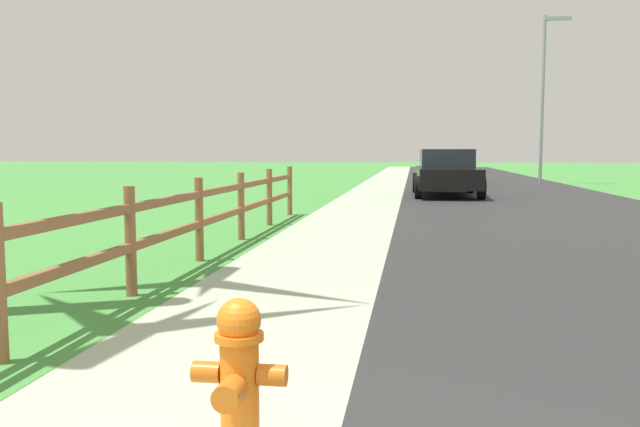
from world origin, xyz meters
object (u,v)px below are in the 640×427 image
(parked_suv_black, at_px, (446,173))
(parked_car_blue, at_px, (451,167))
(fire_hydrant, at_px, (239,376))
(street_lamp, at_px, (545,86))

(parked_suv_black, relative_size, parked_car_blue, 1.14)
(fire_hydrant, bearing_deg, parked_car_blue, 84.85)
(fire_hydrant, relative_size, street_lamp, 0.11)
(parked_suv_black, bearing_deg, fire_hydrant, -95.57)
(fire_hydrant, distance_m, street_lamp, 27.81)
(fire_hydrant, distance_m, parked_suv_black, 19.00)
(fire_hydrant, height_order, street_lamp, street_lamp)
(parked_car_blue, distance_m, street_lamp, 5.28)
(fire_hydrant, xyz_separation_m, parked_suv_black, (1.84, 18.91, 0.35))
(fire_hydrant, distance_m, parked_car_blue, 26.64)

